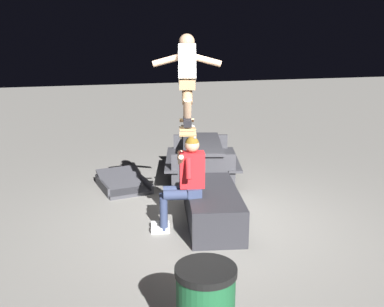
{
  "coord_description": "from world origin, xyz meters",
  "views": [
    {
      "loc": [
        -5.68,
        1.85,
        2.65
      ],
      "look_at": [
        -0.08,
        0.23,
        1.11
      ],
      "focal_mm": 41.44,
      "sensor_mm": 36.0,
      "label": 1
    }
  ],
  "objects_px": {
    "ledge_box_main": "(213,207)",
    "person_sitting_on_ledge": "(184,179)",
    "skater_airborne": "(187,75)",
    "picnic_table_back": "(202,155)",
    "kicker_ramp": "(124,185)",
    "skateboard": "(187,128)"
  },
  "relations": [
    {
      "from": "ledge_box_main",
      "to": "person_sitting_on_ledge",
      "type": "relative_size",
      "value": 1.27
    },
    {
      "from": "person_sitting_on_ledge",
      "to": "skater_airborne",
      "type": "distance_m",
      "value": 1.44
    },
    {
      "from": "ledge_box_main",
      "to": "skater_airborne",
      "type": "relative_size",
      "value": 1.52
    },
    {
      "from": "person_sitting_on_ledge",
      "to": "picnic_table_back",
      "type": "relative_size",
      "value": 0.67
    },
    {
      "from": "kicker_ramp",
      "to": "picnic_table_back",
      "type": "bearing_deg",
      "value": -87.92
    },
    {
      "from": "skateboard",
      "to": "skater_airborne",
      "type": "relative_size",
      "value": 0.93
    },
    {
      "from": "person_sitting_on_ledge",
      "to": "picnic_table_back",
      "type": "distance_m",
      "value": 2.24
    },
    {
      "from": "skater_airborne",
      "to": "skateboard",
      "type": "bearing_deg",
      "value": 165.39
    },
    {
      "from": "person_sitting_on_ledge",
      "to": "picnic_table_back",
      "type": "xyz_separation_m",
      "value": [
        2.04,
        -0.9,
        -0.25
      ]
    },
    {
      "from": "person_sitting_on_ledge",
      "to": "picnic_table_back",
      "type": "height_order",
      "value": "person_sitting_on_ledge"
    },
    {
      "from": "ledge_box_main",
      "to": "person_sitting_on_ledge",
      "type": "xyz_separation_m",
      "value": [
        -0.08,
        0.45,
        0.5
      ]
    },
    {
      "from": "person_sitting_on_ledge",
      "to": "kicker_ramp",
      "type": "xyz_separation_m",
      "value": [
        1.98,
        0.6,
        -0.69
      ]
    },
    {
      "from": "skateboard",
      "to": "skater_airborne",
      "type": "xyz_separation_m",
      "value": [
        0.05,
        -0.01,
        0.69
      ]
    },
    {
      "from": "picnic_table_back",
      "to": "skateboard",
      "type": "bearing_deg",
      "value": 157.89
    },
    {
      "from": "kicker_ramp",
      "to": "picnic_table_back",
      "type": "relative_size",
      "value": 0.57
    },
    {
      "from": "picnic_table_back",
      "to": "person_sitting_on_ledge",
      "type": "bearing_deg",
      "value": 156.23
    },
    {
      "from": "picnic_table_back",
      "to": "skater_airborne",
      "type": "bearing_deg",
      "value": 157.71
    },
    {
      "from": "ledge_box_main",
      "to": "skater_airborne",
      "type": "height_order",
      "value": "skater_airborne"
    },
    {
      "from": "ledge_box_main",
      "to": "picnic_table_back",
      "type": "height_order",
      "value": "picnic_table_back"
    },
    {
      "from": "person_sitting_on_ledge",
      "to": "kicker_ramp",
      "type": "relative_size",
      "value": 1.19
    },
    {
      "from": "ledge_box_main",
      "to": "picnic_table_back",
      "type": "bearing_deg",
      "value": -12.94
    },
    {
      "from": "ledge_box_main",
      "to": "kicker_ramp",
      "type": "relative_size",
      "value": 1.51
    }
  ]
}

